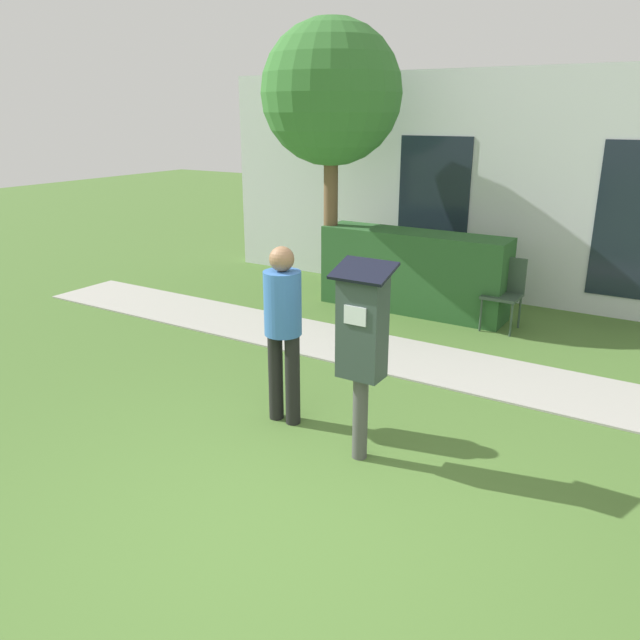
{
  "coord_description": "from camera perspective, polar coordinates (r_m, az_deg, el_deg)",
  "views": [
    {
      "loc": [
        2.07,
        -2.88,
        2.62
      ],
      "look_at": [
        -0.4,
        1.12,
        1.05
      ],
      "focal_mm": 35.0,
      "sensor_mm": 36.0,
      "label": 1
    }
  ],
  "objects": [
    {
      "name": "ground_plane",
      "position": [
        4.41,
        -3.45,
        -18.02
      ],
      "size": [
        40.0,
        40.0,
        0.0
      ],
      "primitive_type": "plane",
      "color": "#476B2D"
    },
    {
      "name": "sidewalk",
      "position": [
        6.89,
        11.8,
        -4.22
      ],
      "size": [
        12.0,
        1.1,
        0.02
      ],
      "color": "#A3A099",
      "rests_on": "ground"
    },
    {
      "name": "building_facade",
      "position": [
        9.24,
        18.92,
        11.13
      ],
      "size": [
        10.0,
        0.26,
        3.2
      ],
      "color": "silver",
      "rests_on": "ground"
    },
    {
      "name": "parking_meter",
      "position": [
        4.68,
        3.86,
        -1.59
      ],
      "size": [
        0.44,
        0.31,
        1.59
      ],
      "color": "#4C4C4C",
      "rests_on": "ground"
    },
    {
      "name": "person_standing",
      "position": [
        5.3,
        -3.41,
        -0.16
      ],
      "size": [
        0.32,
        0.32,
        1.58
      ],
      "rotation": [
        0.0,
        0.0,
        -0.64
      ],
      "color": "black",
      "rests_on": "ground"
    },
    {
      "name": "outdoor_chair_left",
      "position": [
        8.76,
        10.09,
        4.36
      ],
      "size": [
        0.44,
        0.44,
        0.9
      ],
      "rotation": [
        0.0,
        0.0,
        0.17
      ],
      "color": "#334738",
      "rests_on": "ground"
    },
    {
      "name": "outdoor_chair_middle",
      "position": [
        8.17,
        16.53,
        2.86
      ],
      "size": [
        0.44,
        0.44,
        0.9
      ],
      "rotation": [
        0.0,
        0.0,
        -0.18
      ],
      "color": "#334738",
      "rests_on": "ground"
    },
    {
      "name": "hedge_row",
      "position": [
        8.64,
        8.48,
        4.39
      ],
      "size": [
        2.58,
        0.6,
        1.1
      ],
      "color": "#285628",
      "rests_on": "ground"
    },
    {
      "name": "tree",
      "position": [
        8.84,
        1.04,
        19.89
      ],
      "size": [
        1.9,
        1.9,
        3.82
      ],
      "color": "brown",
      "rests_on": "ground"
    }
  ]
}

